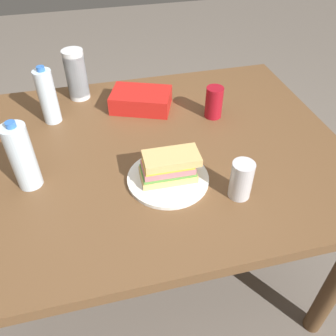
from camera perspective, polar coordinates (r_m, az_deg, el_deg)
ground_plane at (r=1.80m, az=-3.51°, el=-16.19°), size 8.00×8.00×0.00m
dining_table at (r=1.28m, az=-4.71°, el=-0.29°), size 1.44×1.03×0.75m
paper_plate at (r=1.10m, az=0.00°, el=-1.71°), size 0.26×0.26×0.01m
sandwich at (r=1.07m, az=0.17°, el=0.21°), size 0.18×0.10×0.08m
soda_can_red at (r=1.37m, az=7.44°, el=10.49°), size 0.07×0.07×0.12m
chip_bag at (r=1.43m, az=-4.37°, el=10.92°), size 0.27×0.22×0.07m
water_bottle_tall at (r=1.38m, az=-18.88°, el=10.88°), size 0.07×0.07×0.22m
plastic_cup_stack at (r=1.51m, az=-14.62°, el=14.39°), size 0.08×0.08×0.20m
water_bottle_spare at (r=1.11m, az=-22.53°, el=1.68°), size 0.07×0.07×0.23m
soda_can_silver at (r=1.04m, az=11.76°, el=-1.89°), size 0.07×0.07×0.12m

